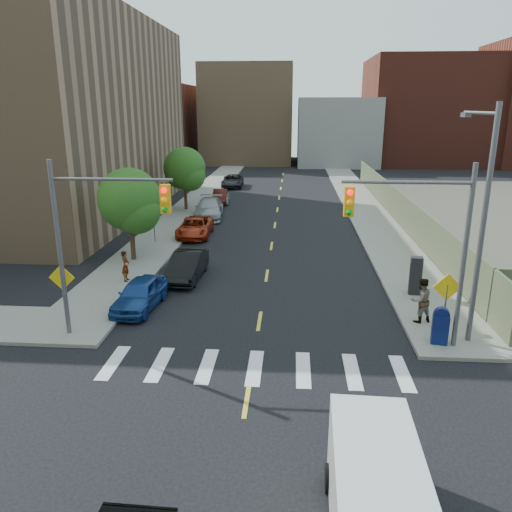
% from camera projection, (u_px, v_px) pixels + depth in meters
% --- Properties ---
extents(ground, '(160.00, 160.00, 0.00)m').
position_uv_depth(ground, '(240.00, 441.00, 13.74)').
color(ground, black).
rests_on(ground, ground).
extents(sidewalk_nw, '(3.50, 73.00, 0.15)m').
position_uv_depth(sidewalk_nw, '(209.00, 190.00, 53.89)').
color(sidewalk_nw, gray).
rests_on(sidewalk_nw, ground).
extents(sidewalk_ne, '(3.50, 73.00, 0.15)m').
position_uv_depth(sidewalk_ne, '(353.00, 192.00, 52.80)').
color(sidewalk_ne, gray).
rests_on(sidewalk_ne, ground).
extents(fence_north, '(0.12, 44.00, 2.50)m').
position_uv_depth(fence_north, '(397.00, 206.00, 39.44)').
color(fence_north, '#515A3F').
rests_on(fence_north, ground).
extents(building_nw, '(22.00, 30.00, 16.00)m').
position_uv_depth(building_nw, '(15.00, 116.00, 41.61)').
color(building_nw, '#8C6B4C').
rests_on(building_nw, ground).
extents(bg_bldg_west, '(14.00, 18.00, 12.00)m').
position_uv_depth(bg_bldg_west, '(149.00, 124.00, 80.38)').
color(bg_bldg_west, '#592319').
rests_on(bg_bldg_west, ground).
extents(bg_bldg_midwest, '(14.00, 16.00, 15.00)m').
position_uv_depth(bg_bldg_midwest, '(249.00, 115.00, 80.74)').
color(bg_bldg_midwest, '#8C6B4C').
rests_on(bg_bldg_midwest, ground).
extents(bg_bldg_center, '(12.00, 16.00, 10.00)m').
position_uv_depth(bg_bldg_center, '(336.00, 131.00, 78.58)').
color(bg_bldg_center, gray).
rests_on(bg_bldg_center, ground).
extents(bg_bldg_east, '(18.00, 18.00, 16.00)m').
position_uv_depth(bg_bldg_east, '(425.00, 111.00, 78.64)').
color(bg_bldg_east, '#592319').
rests_on(bg_bldg_east, ground).
extents(signal_nw, '(4.59, 0.30, 7.00)m').
position_uv_depth(signal_nw, '(96.00, 227.00, 18.58)').
color(signal_nw, '#59595E').
rests_on(signal_nw, ground).
extents(signal_ne, '(4.59, 0.30, 7.00)m').
position_uv_depth(signal_ne, '(424.00, 232.00, 17.74)').
color(signal_ne, '#59595E').
rests_on(signal_ne, ground).
extents(streetlight_ne, '(0.25, 3.70, 9.00)m').
position_uv_depth(streetlight_ne, '(481.00, 209.00, 18.25)').
color(streetlight_ne, '#59595E').
rests_on(streetlight_ne, ground).
extents(warn_sign_nw, '(1.06, 0.06, 2.83)m').
position_uv_depth(warn_sign_nw, '(63.00, 285.00, 19.92)').
color(warn_sign_nw, '#59595E').
rests_on(warn_sign_nw, ground).
extents(warn_sign_ne, '(1.06, 0.06, 2.83)m').
position_uv_depth(warn_sign_ne, '(446.00, 295.00, 18.87)').
color(warn_sign_ne, '#59595E').
rests_on(warn_sign_ne, ground).
extents(warn_sign_midwest, '(1.06, 0.06, 2.83)m').
position_uv_depth(warn_sign_midwest, '(154.00, 214.00, 32.81)').
color(warn_sign_midwest, '#59595E').
rests_on(warn_sign_midwest, ground).
extents(tree_west_near, '(3.66, 3.64, 5.52)m').
position_uv_depth(tree_west_near, '(130.00, 203.00, 28.62)').
color(tree_west_near, '#332114').
rests_on(tree_west_near, ground).
extents(tree_west_far, '(3.66, 3.64, 5.52)m').
position_uv_depth(tree_west_far, '(185.00, 171.00, 42.94)').
color(tree_west_far, '#332114').
rests_on(tree_west_far, ground).
extents(parked_car_blue, '(1.94, 4.12, 1.36)m').
position_uv_depth(parked_car_blue, '(140.00, 294.00, 22.54)').
color(parked_car_blue, navy).
rests_on(parked_car_blue, ground).
extents(parked_car_black, '(1.66, 4.39, 1.43)m').
position_uv_depth(parked_car_black, '(187.00, 266.00, 26.42)').
color(parked_car_black, black).
rests_on(parked_car_black, ground).
extents(parked_car_red, '(2.30, 4.79, 1.32)m').
position_uv_depth(parked_car_red, '(195.00, 227.00, 35.09)').
color(parked_car_red, '#A22910').
rests_on(parked_car_red, ground).
extents(parked_car_silver, '(2.62, 5.58, 1.57)m').
position_uv_depth(parked_car_silver, '(209.00, 208.00, 40.83)').
color(parked_car_silver, '#93959A').
rests_on(parked_car_silver, ground).
extents(parked_car_white, '(1.95, 4.05, 1.33)m').
position_uv_depth(parked_car_white, '(221.00, 196.00, 47.30)').
color(parked_car_white, '#BCBCBC').
rests_on(parked_car_white, ground).
extents(parked_car_maroon, '(1.68, 3.92, 1.26)m').
position_uv_depth(parked_car_maroon, '(220.00, 197.00, 47.13)').
color(parked_car_maroon, '#3A0F0B').
rests_on(parked_car_maroon, ground).
extents(parked_car_grey, '(2.46, 5.03, 1.37)m').
position_uv_depth(parked_car_grey, '(233.00, 181.00, 56.49)').
color(parked_car_grey, black).
rests_on(parked_car_grey, ground).
extents(cargo_van, '(2.09, 4.73, 2.14)m').
position_uv_depth(cargo_van, '(376.00, 497.00, 10.28)').
color(cargo_van, silver).
rests_on(cargo_van, ground).
extents(mailbox, '(0.67, 0.56, 1.46)m').
position_uv_depth(mailbox, '(440.00, 326.00, 18.88)').
color(mailbox, '#0E1A54').
rests_on(mailbox, sidewalk_ne).
extents(payphone, '(0.61, 0.52, 1.85)m').
position_uv_depth(payphone, '(416.00, 276.00, 23.80)').
color(payphone, black).
rests_on(payphone, sidewalk_ne).
extents(pedestrian_west, '(0.42, 0.60, 1.59)m').
position_uv_depth(pedestrian_west, '(126.00, 266.00, 25.64)').
color(pedestrian_west, gray).
rests_on(pedestrian_west, sidewalk_nw).
extents(pedestrian_east, '(1.12, 1.00, 1.91)m').
position_uv_depth(pedestrian_east, '(421.00, 300.00, 20.70)').
color(pedestrian_east, gray).
rests_on(pedestrian_east, sidewalk_ne).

